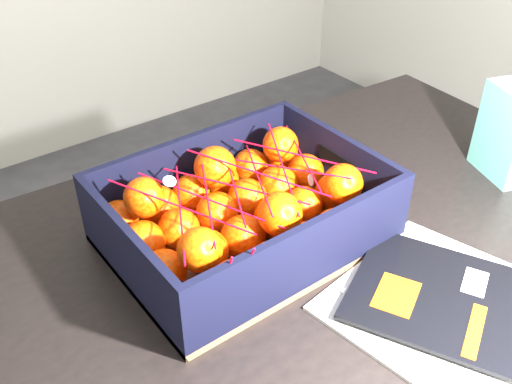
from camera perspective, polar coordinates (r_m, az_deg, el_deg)
table at (r=1.01m, az=5.98°, el=-9.19°), size 1.25×0.88×0.75m
magazine_stack at (r=0.87m, az=18.53°, el=-10.57°), size 0.33×0.34×0.02m
produce_crate at (r=0.92m, az=-1.12°, el=-2.75°), size 0.41×0.31×0.13m
clementine_heap at (r=0.91m, az=-1.14°, el=-1.96°), size 0.40×0.29×0.12m
mesh_net at (r=0.87m, az=-1.13°, el=0.55°), size 0.34×0.27×0.09m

